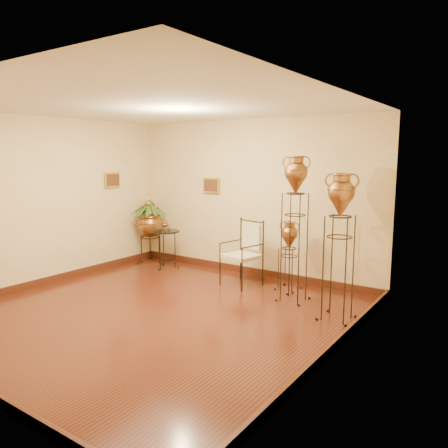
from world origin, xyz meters
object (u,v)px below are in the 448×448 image
Objects in this scene: amphora_mid at (339,246)px; planter_urn at (150,222)px; armchair at (241,253)px; amphora_tall at (295,227)px; side_table at (166,249)px.

amphora_mid is 1.31× the size of planter_urn.
amphora_tall is at bearing 1.62° from armchair.
planter_urn is 1.61× the size of side_table.
amphora_mid reaches higher than side_table.
side_table is at bearing -171.02° from armchair.
planter_urn is (-4.30, 0.92, -0.15)m from amphora_mid.
amphora_mid is 1.81× the size of armchair.
planter_urn is 2.46m from armchair.
amphora_tall is 3.54m from planter_urn.
side_table is at bearing 168.84° from amphora_mid.
side_table is (-2.87, 0.36, -0.73)m from amphora_tall.
amphora_mid is 2.10× the size of side_table.
armchair is at bearing 162.56° from amphora_mid.
armchair reaches higher than side_table.
amphora_mid is at bearing -24.44° from amphora_tall.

